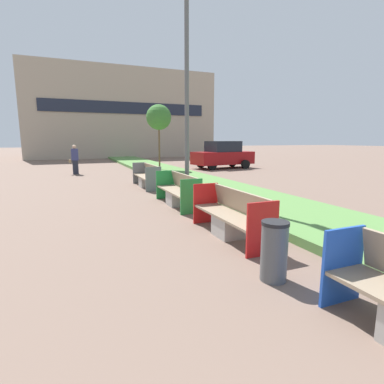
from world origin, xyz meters
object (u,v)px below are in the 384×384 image
(bench_red_frame, at_px, (231,218))
(bench_green_frame, at_px, (178,193))
(litter_bin, at_px, (274,251))
(street_lamp_post, at_px, (187,69))
(bench_grey_frame, at_px, (147,178))
(sapling_tree_far, at_px, (159,117))
(parked_car_distant, at_px, (223,155))
(pedestrian_walking, at_px, (75,160))

(bench_red_frame, distance_m, bench_green_frame, 3.19)
(litter_bin, xyz_separation_m, street_lamp_post, (1.02, 5.93, 3.69))
(bench_grey_frame, xyz_separation_m, sapling_tree_far, (2.12, 5.39, 2.87))
(bench_green_frame, relative_size, litter_bin, 2.78)
(bench_grey_frame, relative_size, sapling_tree_far, 0.61)
(bench_green_frame, xyz_separation_m, street_lamp_post, (0.61, 0.81, 3.74))
(bench_green_frame, height_order, street_lamp_post, street_lamp_post)
(sapling_tree_far, bearing_deg, bench_red_frame, -99.67)
(parked_car_distant, bearing_deg, street_lamp_post, -131.53)
(litter_bin, relative_size, parked_car_distant, 0.19)
(bench_grey_frame, bearing_deg, bench_red_frame, -90.01)
(litter_bin, xyz_separation_m, sapling_tree_far, (2.53, 14.36, 2.82))
(bench_green_frame, relative_size, street_lamp_post, 0.32)
(litter_bin, xyz_separation_m, parked_car_distant, (7.26, 15.10, 0.49))
(street_lamp_post, bearing_deg, sapling_tree_far, 79.86)
(bench_grey_frame, xyz_separation_m, litter_bin, (-0.42, -8.97, 0.05))
(bench_grey_frame, distance_m, litter_bin, 8.98)
(sapling_tree_far, xyz_separation_m, parked_car_distant, (4.73, 0.74, -2.34))
(litter_bin, height_order, parked_car_distant, parked_car_distant)
(street_lamp_post, bearing_deg, litter_bin, -99.79)
(bench_green_frame, height_order, parked_car_distant, parked_car_distant)
(street_lamp_post, xyz_separation_m, parked_car_distant, (6.24, 9.16, -3.20))
(street_lamp_post, xyz_separation_m, pedestrian_walking, (-3.27, 9.16, -3.27))
(street_lamp_post, distance_m, parked_car_distant, 11.54)
(bench_red_frame, height_order, pedestrian_walking, pedestrian_walking)
(bench_green_frame, bearing_deg, bench_grey_frame, 89.99)
(litter_bin, relative_size, sapling_tree_far, 0.21)
(parked_car_distant, bearing_deg, litter_bin, -122.97)
(bench_red_frame, height_order, street_lamp_post, street_lamp_post)
(sapling_tree_far, height_order, pedestrian_walking, sapling_tree_far)
(sapling_tree_far, height_order, parked_car_distant, sapling_tree_far)
(parked_car_distant, bearing_deg, sapling_tree_far, -178.44)
(bench_red_frame, bearing_deg, bench_grey_frame, 89.99)
(sapling_tree_far, bearing_deg, bench_grey_frame, -111.44)
(pedestrian_walking, bearing_deg, bench_red_frame, -78.58)
(litter_bin, distance_m, parked_car_distant, 16.76)
(bench_red_frame, distance_m, bench_grey_frame, 7.04)
(bench_red_frame, distance_m, parked_car_distant, 14.85)
(bench_red_frame, bearing_deg, sapling_tree_far, 80.33)
(street_lamp_post, distance_m, sapling_tree_far, 8.60)
(litter_bin, bearing_deg, street_lamp_post, 80.21)
(bench_grey_frame, relative_size, parked_car_distant, 0.55)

